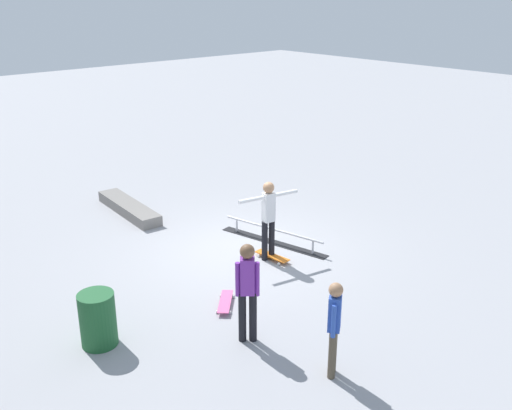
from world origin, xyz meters
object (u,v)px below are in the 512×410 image
object	(u,v)px
skate_ledge	(129,208)
bystander_blue_shirt	(334,324)
grind_rail	(273,236)
skater_main	(268,215)
skateboard_main	(272,256)
loose_skateboard_pink	(225,302)
trash_bin	(98,319)
bystander_purple_shirt	(247,288)

from	to	relation	value
skate_ledge	bystander_blue_shirt	xyz separation A→B (m)	(-7.64, 1.12, 0.71)
grind_rail	skater_main	size ratio (longest dim) A/B	1.60
skateboard_main	loose_skateboard_pink	xyz separation A→B (m)	(-0.81, 1.88, 0.00)
grind_rail	bystander_blue_shirt	xyz separation A→B (m)	(-3.96, 2.56, 0.69)
grind_rail	skater_main	world-z (taller)	skater_main
loose_skateboard_pink	trash_bin	xyz separation A→B (m)	(0.38, 2.21, 0.37)
skate_ledge	trash_bin	distance (m)	5.73
skater_main	bystander_purple_shirt	distance (m)	2.99
skater_main	trash_bin	size ratio (longest dim) A/B	1.89
skateboard_main	bystander_purple_shirt	world-z (taller)	bystander_purple_shirt
grind_rail	loose_skateboard_pink	xyz separation A→B (m)	(-1.42, 2.48, -0.07)
skater_main	skateboard_main	bearing A→B (deg)	131.33
grind_rail	skate_ledge	distance (m)	3.95
grind_rail	skate_ledge	world-z (taller)	grind_rail
grind_rail	skateboard_main	world-z (taller)	grind_rail
skateboard_main	loose_skateboard_pink	size ratio (longest dim) A/B	1.15
grind_rail	trash_bin	world-z (taller)	trash_bin
bystander_purple_shirt	skater_main	bearing A→B (deg)	-98.70
skater_main	bystander_purple_shirt	world-z (taller)	skater_main
skater_main	loose_skateboard_pink	size ratio (longest dim) A/B	2.35
skater_main	bystander_blue_shirt	size ratio (longest dim) A/B	1.12
skater_main	grind_rail	bearing A→B (deg)	-128.95
skate_ledge	bystander_blue_shirt	world-z (taller)	bystander_blue_shirt
grind_rail	bystander_blue_shirt	size ratio (longest dim) A/B	1.81
grind_rail	loose_skateboard_pink	world-z (taller)	grind_rail
skate_ledge	bystander_purple_shirt	world-z (taller)	bystander_purple_shirt
skateboard_main	trash_bin	world-z (taller)	trash_bin
skateboard_main	loose_skateboard_pink	world-z (taller)	same
bystander_purple_shirt	trash_bin	size ratio (longest dim) A/B	1.89
trash_bin	skater_main	bearing A→B (deg)	-82.92
bystander_blue_shirt	trash_bin	size ratio (longest dim) A/B	1.68
grind_rail	loose_skateboard_pink	bearing A→B (deg)	107.60
skateboard_main	skate_ledge	bearing A→B (deg)	4.71
loose_skateboard_pink	bystander_blue_shirt	bearing A→B (deg)	43.30
skate_ledge	skateboard_main	xyz separation A→B (m)	(-4.29, -0.84, -0.06)
skate_ledge	bystander_blue_shirt	bearing A→B (deg)	171.66
skate_ledge	trash_bin	bearing A→B (deg)	145.42
skate_ledge	loose_skateboard_pink	distance (m)	5.20
skateboard_main	trash_bin	bearing A→B (deg)	89.54
loose_skateboard_pink	trash_bin	distance (m)	2.27
bystander_purple_shirt	bystander_blue_shirt	bearing A→B (deg)	142.99
skate_ledge	skater_main	world-z (taller)	skater_main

